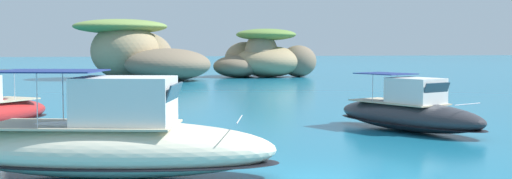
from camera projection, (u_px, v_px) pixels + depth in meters
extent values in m
ellipsoid|color=#9E8966|center=(159.00, 64.00, 74.35)|extent=(14.75, 13.44, 3.29)
ellipsoid|color=#9E8966|center=(125.00, 51.00, 71.00)|extent=(10.29, 10.66, 6.28)
ellipsoid|color=#756651|center=(168.00, 65.00, 68.51)|extent=(11.71, 11.41, 3.48)
ellipsoid|color=#84755B|center=(140.00, 55.00, 75.79)|extent=(9.83, 9.59, 5.41)
ellipsoid|color=olive|center=(120.00, 26.00, 71.67)|extent=(10.44, 9.49, 1.64)
ellipsoid|color=#9E8966|center=(269.00, 62.00, 76.91)|extent=(10.76, 10.22, 3.68)
ellipsoid|color=#84755B|center=(244.00, 59.00, 79.54)|extent=(6.58, 6.88, 4.22)
ellipsoid|color=#756651|center=(237.00, 66.00, 75.85)|extent=(7.47, 7.65, 2.59)
ellipsoid|color=#756651|center=(298.00, 61.00, 76.98)|extent=(5.80, 5.89, 3.79)
ellipsoid|color=#84755B|center=(261.00, 54.00, 76.39)|extent=(5.39, 6.13, 5.40)
ellipsoid|color=olive|center=(266.00, 35.00, 76.74)|extent=(7.24, 6.58, 1.41)
cube|color=#333338|center=(0.00, 71.00, 29.40)|extent=(3.04, 3.16, 0.04)
cylinder|color=silver|center=(15.00, 86.00, 29.09)|extent=(0.03, 0.03, 1.33)
ellipsoid|color=beige|center=(109.00, 149.00, 18.58)|extent=(10.12, 5.29, 1.65)
ellipsoid|color=black|center=(110.00, 161.00, 18.60)|extent=(10.33, 5.40, 0.20)
cube|color=#C6B793|center=(84.00, 125.00, 18.56)|extent=(5.79, 3.76, 0.06)
cube|color=silver|center=(125.00, 100.00, 18.45)|extent=(3.15, 2.66, 1.36)
cube|color=#2D4756|center=(173.00, 96.00, 18.38)|extent=(0.78, 1.91, 0.72)
cylinder|color=silver|center=(239.00, 119.00, 18.33)|extent=(0.56, 1.98, 0.04)
cube|color=navy|center=(50.00, 71.00, 18.50)|extent=(3.39, 2.94, 0.04)
cylinder|color=silver|center=(63.00, 95.00, 19.57)|extent=(0.03, 0.03, 1.55)
cylinder|color=silver|center=(37.00, 101.00, 17.54)|extent=(0.03, 0.03, 1.55)
ellipsoid|color=#2D2D33|center=(408.00, 116.00, 28.62)|extent=(5.37, 8.20, 1.35)
ellipsoid|color=black|center=(408.00, 123.00, 28.64)|extent=(5.48, 8.36, 0.16)
cube|color=#C6B793|center=(398.00, 102.00, 29.06)|extent=(3.60, 4.80, 0.06)
cube|color=silver|center=(415.00, 90.00, 28.22)|extent=(2.42, 2.70, 1.11)
cube|color=#2D4756|center=(436.00, 89.00, 27.30)|extent=(1.52, 0.86, 0.59)
cylinder|color=silver|center=(467.00, 104.00, 26.07)|extent=(1.54, 0.70, 0.04)
cube|color=navy|center=(385.00, 74.00, 29.61)|extent=(2.65, 2.92, 0.04)
cylinder|color=silver|center=(397.00, 87.00, 30.14)|extent=(0.03, 0.03, 1.27)
cylinder|color=silver|center=(373.00, 88.00, 29.17)|extent=(0.03, 0.03, 1.27)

